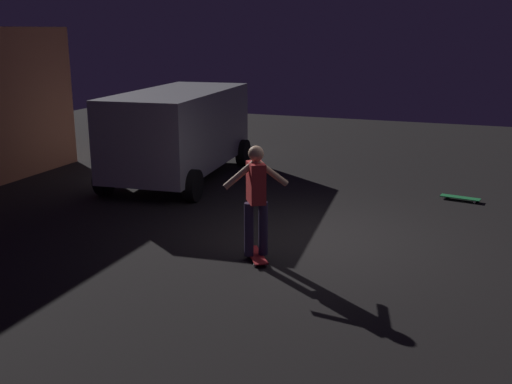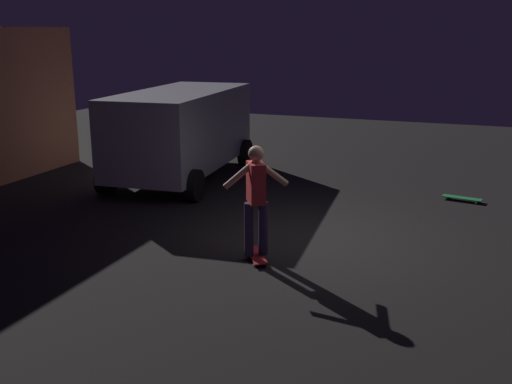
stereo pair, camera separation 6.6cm
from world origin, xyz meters
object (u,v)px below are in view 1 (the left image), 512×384
at_px(skateboard_ridden, 256,255).
at_px(skateboard_spare, 460,198).
at_px(skater, 256,193).
at_px(parked_van, 180,129).

xyz_separation_m(skateboard_ridden, skateboard_spare, (4.49, -2.75, 0.00)).
distance_m(skateboard_ridden, skater, 0.98).
height_order(skateboard_spare, skater, skater).
height_order(parked_van, skater, parked_van).
bearing_deg(skater, skateboard_ridden, 0.00).
xyz_separation_m(parked_van, skater, (-4.18, -3.43, -0.12)).
bearing_deg(skateboard_ridden, skateboard_spare, -31.54).
bearing_deg(skateboard_spare, skater, 148.46).
xyz_separation_m(skateboard_ridden, skater, (0.00, 0.00, 0.98)).
relative_size(skateboard_ridden, skateboard_spare, 0.95).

